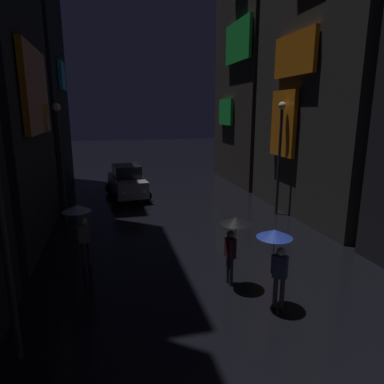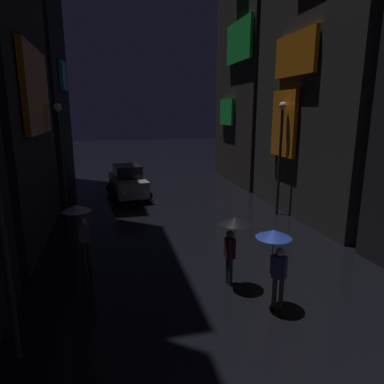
% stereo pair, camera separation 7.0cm
% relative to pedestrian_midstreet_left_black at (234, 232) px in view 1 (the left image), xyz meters
% --- Properties ---
extents(building_right_mid, '(4.25, 8.45, 14.50)m').
position_rel_pedestrian_midstreet_left_black_xyz_m(building_right_mid, '(7.14, 6.03, 5.58)').
color(building_right_mid, '#33302D').
rests_on(building_right_mid, ground).
extents(building_right_far, '(4.25, 7.19, 17.35)m').
position_rel_pedestrian_midstreet_left_black_xyz_m(building_right_far, '(7.14, 14.40, 7.01)').
color(building_right_far, '#2D2826').
rests_on(building_right_far, ground).
extents(pedestrian_midstreet_left_black, '(0.90, 0.90, 2.12)m').
position_rel_pedestrian_midstreet_left_black_xyz_m(pedestrian_midstreet_left_black, '(0.00, 0.00, 0.00)').
color(pedestrian_midstreet_left_black, '#2D2D38').
rests_on(pedestrian_midstreet_left_black, ground).
extents(pedestrian_foreground_left_blue, '(0.90, 0.90, 2.12)m').
position_rel_pedestrian_midstreet_left_black_xyz_m(pedestrian_foreground_left_blue, '(0.63, -1.30, 0.00)').
color(pedestrian_foreground_left_blue, '#38332D').
rests_on(pedestrian_foreground_left_blue, ground).
extents(pedestrian_far_right_clear, '(0.90, 0.90, 2.12)m').
position_rel_pedestrian_midstreet_left_black_xyz_m(pedestrian_far_right_clear, '(-4.32, 2.32, 0.00)').
color(pedestrian_far_right_clear, '#38332D').
rests_on(pedestrian_far_right_clear, ground).
extents(car_distant, '(2.57, 4.29, 1.92)m').
position_rel_pedestrian_midstreet_left_black_xyz_m(car_distant, '(-2.29, 11.41, -0.74)').
color(car_distant, '#99999E').
rests_on(car_distant, ground).
extents(streetlamp_right_far, '(0.36, 0.36, 5.40)m').
position_rel_pedestrian_midstreet_left_black_xyz_m(streetlamp_right_far, '(4.66, 6.25, 1.72)').
color(streetlamp_right_far, '#2D2D33').
rests_on(streetlamp_right_far, ground).
extents(streetlamp_left_far, '(0.36, 0.36, 5.32)m').
position_rel_pedestrian_midstreet_left_black_xyz_m(streetlamp_left_far, '(-5.34, 7.58, 1.68)').
color(streetlamp_left_far, '#2D2D33').
rests_on(streetlamp_left_far, ground).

